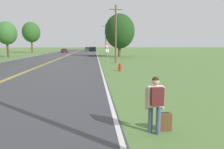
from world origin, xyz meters
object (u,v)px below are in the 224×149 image
(hitchhiker_person, at_px, (155,99))
(car_silver_van_approaching, at_px, (92,51))
(car_dark_green_suv_mid_far, at_px, (87,49))
(traffic_sign, at_px, (107,49))
(tree_mid_treeline, at_px, (6,33))
(tree_right_cluster, at_px, (31,32))
(car_maroon_hatchback_mid_near, at_px, (64,50))
(fire_hydrant, at_px, (120,67))
(tree_behind_sign, at_px, (120,31))
(suitcase, at_px, (165,122))

(hitchhiker_person, xyz_separation_m, car_silver_van_approaching, (-2.17, 41.72, 0.01))
(hitchhiker_person, distance_m, car_dark_green_suv_mid_far, 79.51)
(traffic_sign, xyz_separation_m, tree_mid_treeline, (-19.53, 18.64, 2.87))
(tree_right_cluster, distance_m, car_dark_green_suv_mid_far, 25.28)
(traffic_sign, distance_m, tree_mid_treeline, 27.15)
(hitchhiker_person, distance_m, traffic_sign, 19.42)
(hitchhiker_person, xyz_separation_m, car_dark_green_suv_mid_far, (-4.75, 79.36, -0.15))
(hitchhiker_person, bearing_deg, tree_mid_treeline, 25.47)
(tree_mid_treeline, height_order, car_maroon_hatchback_mid_near, tree_mid_treeline)
(tree_mid_treeline, xyz_separation_m, car_silver_van_approaching, (17.47, 3.68, -3.88))
(hitchhiker_person, distance_m, car_silver_van_approaching, 41.77)
(fire_hydrant, bearing_deg, tree_behind_sign, 82.90)
(tree_behind_sign, bearing_deg, car_maroon_hatchback_mid_near, 120.77)
(tree_mid_treeline, distance_m, car_silver_van_approaching, 18.27)
(hitchhiker_person, relative_size, tree_mid_treeline, 0.23)
(tree_right_cluster, bearing_deg, fire_hydrant, -64.60)
(fire_hydrant, distance_m, tree_right_cluster, 52.79)
(fire_hydrant, bearing_deg, suitcase, -91.71)
(tree_mid_treeline, bearing_deg, traffic_sign, -43.67)
(suitcase, distance_m, car_silver_van_approaching, 41.62)
(hitchhiker_person, bearing_deg, car_maroon_hatchback_mid_near, 8.66)
(hitchhiker_person, distance_m, fire_hydrant, 14.15)
(tree_mid_treeline, xyz_separation_m, car_maroon_hatchback_mid_near, (7.80, 25.86, -4.22))
(tree_behind_sign, xyz_separation_m, tree_mid_treeline, (-23.38, 0.30, -0.50))
(traffic_sign, bearing_deg, tree_right_cluster, 117.16)
(suitcase, height_order, tree_mid_treeline, tree_mid_treeline)
(tree_right_cluster, relative_size, car_dark_green_suv_mid_far, 1.98)
(fire_hydrant, relative_size, car_maroon_hatchback_mid_near, 0.23)
(tree_right_cluster, distance_m, car_maroon_hatchback_mid_near, 11.70)
(fire_hydrant, height_order, tree_behind_sign, tree_behind_sign)
(hitchhiker_person, height_order, car_maroon_hatchback_mid_near, hitchhiker_person)
(tree_mid_treeline, height_order, tree_right_cluster, tree_right_cluster)
(suitcase, bearing_deg, fire_hydrant, -3.54)
(fire_hydrant, distance_m, car_dark_green_suv_mid_far, 65.49)
(suitcase, distance_m, car_maroon_hatchback_mid_near, 64.88)
(tree_mid_treeline, distance_m, car_maroon_hatchback_mid_near, 27.34)
(car_dark_green_suv_mid_far, bearing_deg, tree_mid_treeline, -22.39)
(fire_hydrant, relative_size, car_dark_green_suv_mid_far, 0.16)
(traffic_sign, bearing_deg, car_silver_van_approaching, 95.27)
(car_maroon_hatchback_mid_near, relative_size, car_dark_green_suv_mid_far, 0.71)
(traffic_sign, relative_size, car_dark_green_suv_mid_far, 0.55)
(tree_behind_sign, relative_size, tree_mid_treeline, 1.25)
(hitchhiker_person, relative_size, tree_right_cluster, 0.17)
(traffic_sign, height_order, tree_mid_treeline, tree_mid_treeline)
(suitcase, xyz_separation_m, traffic_sign, (-0.49, 19.21, 1.80))
(suitcase, height_order, tree_behind_sign, tree_behind_sign)
(car_dark_green_suv_mid_far, bearing_deg, car_silver_van_approaching, 1.34)
(fire_hydrant, relative_size, tree_behind_sign, 0.09)
(tree_mid_treeline, height_order, car_dark_green_suv_mid_far, tree_mid_treeline)
(suitcase, xyz_separation_m, fire_hydrant, (0.42, 13.93, 0.13))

